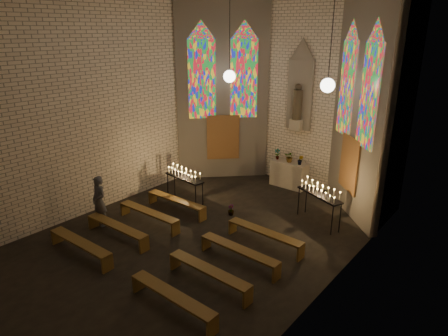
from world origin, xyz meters
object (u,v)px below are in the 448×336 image
at_px(visitor, 99,201).
at_px(votive_stand_left, 184,175).
at_px(altar, 289,174).
at_px(aisle_flower_pot, 231,210).
at_px(votive_stand_right, 320,192).

bearing_deg(visitor, votive_stand_left, 76.93).
bearing_deg(altar, aisle_flower_pot, -92.96).
xyz_separation_m(votive_stand_right, visitor, (-5.22, -4.38, -0.25)).
height_order(aisle_flower_pot, votive_stand_left, votive_stand_left).
bearing_deg(aisle_flower_pot, votive_stand_right, 27.10).
height_order(altar, visitor, visitor).
distance_m(votive_stand_right, visitor, 6.82).
height_order(aisle_flower_pot, votive_stand_right, votive_stand_right).
relative_size(altar, votive_stand_left, 0.83).
distance_m(altar, votive_stand_right, 3.20).
bearing_deg(altar, votive_stand_right, -42.99).
height_order(altar, aisle_flower_pot, altar).
bearing_deg(visitor, votive_stand_right, 44.04).
bearing_deg(votive_stand_left, aisle_flower_pot, 14.49).
height_order(altar, votive_stand_left, votive_stand_left).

